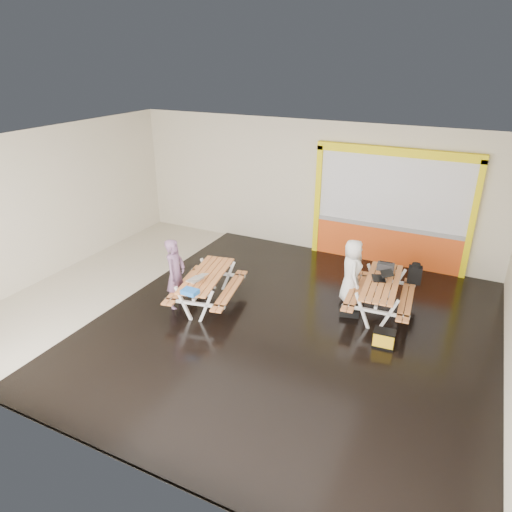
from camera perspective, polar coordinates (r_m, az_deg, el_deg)
The scene contains 14 objects.
room at distance 8.92m, azimuth -2.56°, elevation 2.30°, with size 10.02×8.02×3.52m.
deck at distance 9.24m, azimuth 4.54°, elevation -8.98°, with size 7.50×7.98×0.05m, color black.
kiosk at distance 11.89m, azimuth 16.26°, elevation 5.37°, with size 3.88×0.16×3.00m.
picnic_table_left at distance 9.83m, azimuth -6.10°, elevation -3.19°, with size 1.60×2.08×0.75m.
picnic_table_right at distance 9.82m, azimuth 15.23°, elevation -3.97°, with size 1.42×1.98×0.75m.
person_left at distance 9.76m, azimuth -9.91°, elevation -2.27°, with size 0.57×0.38×1.57m, color #6B4A67.
person_right at distance 9.96m, azimuth 11.77°, elevation -1.84°, with size 0.69×0.45×1.41m, color white.
laptop_left at distance 9.50m, azimuth -7.32°, elevation -2.76°, with size 0.40×0.37×0.15m.
laptop_right at distance 9.82m, azimuth 15.29°, elevation -2.45°, with size 0.50×0.47×0.17m.
blue_pouch at distance 9.01m, azimuth -8.16°, elevation -4.40°, with size 0.31×0.22×0.09m, color blue.
toolbox at distance 10.22m, azimuth 15.75°, elevation -1.29°, with size 0.36×0.20×0.20m.
backpack at distance 10.44m, azimuth 19.07°, elevation -2.09°, with size 0.30×0.22×0.47m.
dark_case at distance 9.79m, azimuth 11.50°, elevation -6.72°, with size 0.39×0.29×0.15m, color black.
fluke_bag at distance 8.91m, azimuth 15.54°, elevation -9.85°, with size 0.41×0.28×0.34m.
Camera 1 is at (4.02, -7.25, 5.04)m, focal length 32.32 mm.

